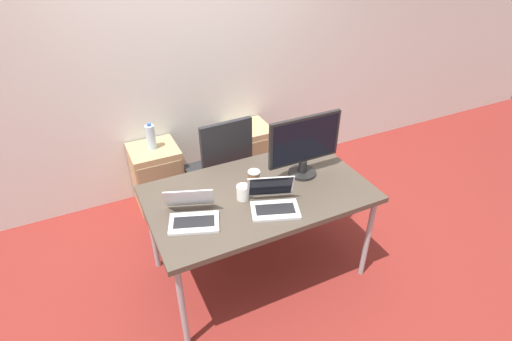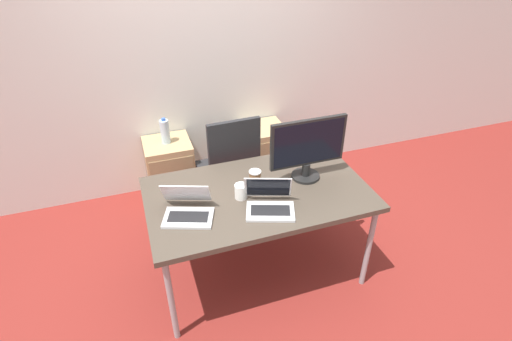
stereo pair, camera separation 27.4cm
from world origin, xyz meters
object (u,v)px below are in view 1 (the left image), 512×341
object	(u,v)px
cabinet_right	(248,154)
coffee_cup_white	(243,192)
laptop_left	(274,202)
monitor	(304,145)
office_chair	(220,181)
coffee_cup_brown	(254,177)
laptop_right	(192,214)
water_bottle	(151,137)
cabinet_left	(157,177)

from	to	relation	value
cabinet_right	coffee_cup_white	bearing A→B (deg)	-116.19
laptop_left	monitor	distance (m)	0.50
laptop_left	monitor	size ratio (longest dim) A/B	0.65
office_chair	laptop_left	distance (m)	1.06
coffee_cup_brown	office_chair	bearing A→B (deg)	91.85
laptop_right	monitor	bearing A→B (deg)	9.29
water_bottle	laptop_right	bearing A→B (deg)	-91.35
office_chair	coffee_cup_white	bearing A→B (deg)	-98.95
office_chair	water_bottle	bearing A→B (deg)	138.02
office_chair	coffee_cup_brown	bearing A→B (deg)	-88.15
office_chair	cabinet_right	xyz separation A→B (m)	(0.48, 0.42, -0.08)
office_chair	coffee_cup_brown	size ratio (longest dim) A/B	10.38
office_chair	coffee_cup_white	world-z (taller)	office_chair
water_bottle	laptop_left	distance (m)	1.49
coffee_cup_white	coffee_cup_brown	distance (m)	0.20
office_chair	laptop_right	distance (m)	1.08
water_bottle	laptop_left	xyz separation A→B (m)	(0.49, -1.40, 0.08)
laptop_right	monitor	distance (m)	0.94
cabinet_right	laptop_left	distance (m)	1.55
cabinet_right	coffee_cup_white	size ratio (longest dim) A/B	5.96
laptop_left	office_chair	bearing A→B (deg)	91.02
laptop_right	monitor	size ratio (longest dim) A/B	0.68
cabinet_left	coffee_cup_white	distance (m)	1.37
cabinet_left	laptop_left	world-z (taller)	laptop_left
cabinet_left	water_bottle	distance (m)	0.43
coffee_cup_brown	cabinet_left	bearing A→B (deg)	114.48
cabinet_left	coffee_cup_white	size ratio (longest dim) A/B	5.96
coffee_cup_white	cabinet_right	bearing A→B (deg)	63.81
cabinet_left	coffee_cup_brown	world-z (taller)	coffee_cup_brown
coffee_cup_brown	cabinet_right	bearing A→B (deg)	67.36
water_bottle	coffee_cup_brown	xyz separation A→B (m)	(0.50, -1.09, 0.09)
office_chair	cabinet_right	distance (m)	0.64
laptop_left	coffee_cup_brown	world-z (taller)	laptop_left
cabinet_left	monitor	world-z (taller)	monitor
office_chair	cabinet_left	distance (m)	0.64
cabinet_left	coffee_cup_white	world-z (taller)	coffee_cup_white
water_bottle	coffee_cup_brown	distance (m)	1.20
cabinet_right	coffee_cup_brown	world-z (taller)	coffee_cup_brown
laptop_right	monitor	world-z (taller)	monitor
laptop_right	coffee_cup_white	bearing A→B (deg)	9.37
cabinet_left	coffee_cup_brown	xyz separation A→B (m)	(0.50, -1.09, 0.51)
monitor	cabinet_left	bearing A→B (deg)	127.49
cabinet_right	monitor	size ratio (longest dim) A/B	1.10
cabinet_right	laptop_left	world-z (taller)	laptop_left
laptop_right	laptop_left	bearing A→B (deg)	-12.31
cabinet_right	water_bottle	size ratio (longest dim) A/B	2.52
office_chair	laptop_left	size ratio (longest dim) A/B	2.89
laptop_left	laptop_right	distance (m)	0.53
office_chair	cabinet_right	world-z (taller)	office_chair
water_bottle	office_chair	bearing A→B (deg)	-41.98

